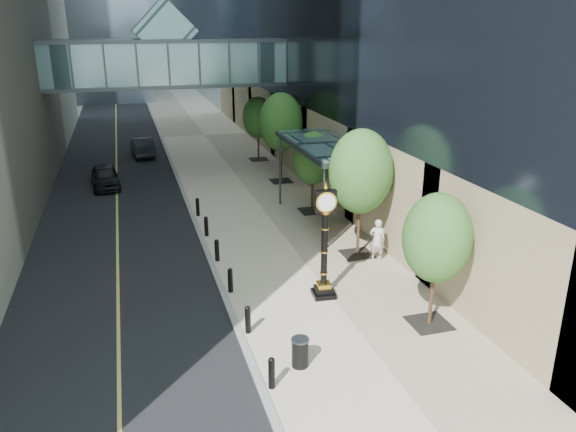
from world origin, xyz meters
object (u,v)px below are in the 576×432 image
object	(u,v)px
street_clock	(324,250)
trash_bin	(300,353)
pedestrian	(377,240)
car_far	(142,147)
car_near	(105,177)

from	to	relation	value
street_clock	trash_bin	size ratio (longest dim) A/B	4.99
pedestrian	car_far	size ratio (longest dim) A/B	0.42
trash_bin	pedestrian	xyz separation A→B (m)	(5.77, 6.92, 0.50)
street_clock	trash_bin	xyz separation A→B (m)	(-2.28, -4.23, -1.50)
car_far	pedestrian	bearing A→B (deg)	106.15
trash_bin	pedestrian	world-z (taller)	pedestrian
street_clock	car_near	distance (m)	20.23
car_near	trash_bin	bearing A→B (deg)	-79.52
car_near	street_clock	bearing A→B (deg)	-70.11
trash_bin	car_far	xyz separation A→B (m)	(-3.37, 31.19, 0.25)
trash_bin	car_far	size ratio (longest dim) A/B	0.20
street_clock	pedestrian	world-z (taller)	street_clock
trash_bin	car_far	distance (m)	31.37
car_near	pedestrian	bearing A→B (deg)	-57.49
trash_bin	car_near	bearing A→B (deg)	105.05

